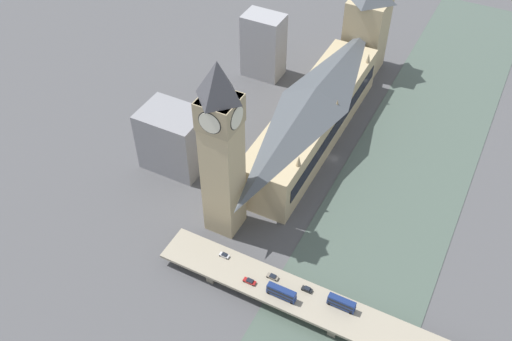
% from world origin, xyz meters
% --- Properties ---
extents(ground_plane, '(600.00, 600.00, 0.00)m').
position_xyz_m(ground_plane, '(0.00, 0.00, 0.00)').
color(ground_plane, '#4C4C4F').
extents(river_water, '(53.76, 360.00, 0.30)m').
position_xyz_m(river_water, '(-32.88, 0.00, 0.15)').
color(river_water, '#47564C').
rests_on(river_water, ground_plane).
extents(parliament_hall, '(23.58, 109.25, 29.94)m').
position_xyz_m(parliament_hall, '(14.56, -8.00, 14.86)').
color(parliament_hall, tan).
rests_on(parliament_hall, ground_plane).
extents(clock_tower, '(13.88, 13.88, 78.60)m').
position_xyz_m(clock_tower, '(24.96, 56.95, 42.46)').
color(clock_tower, tan).
rests_on(clock_tower, ground_plane).
extents(victoria_tower, '(19.85, 19.85, 53.91)m').
position_xyz_m(victoria_tower, '(14.61, -76.55, 24.96)').
color(victoria_tower, tan).
rests_on(victoria_tower, ground_plane).
extents(road_bridge, '(139.52, 15.16, 5.48)m').
position_xyz_m(road_bridge, '(-32.88, 78.86, 4.43)').
color(road_bridge, gray).
rests_on(road_bridge, ground_plane).
extents(double_decker_bus_lead, '(10.99, 2.47, 4.81)m').
position_xyz_m(double_decker_bus_lead, '(-12.03, 81.81, 8.13)').
color(double_decker_bus_lead, navy).
rests_on(double_decker_bus_lead, road_bridge).
extents(double_decker_bus_mid, '(10.09, 2.48, 4.64)m').
position_xyz_m(double_decker_bus_mid, '(-32.46, 76.07, 8.05)').
color(double_decker_bus_mid, navy).
rests_on(double_decker_bus_mid, road_bridge).
extents(car_northbound_lead, '(3.95, 1.82, 1.53)m').
position_xyz_m(car_northbound_lead, '(-19.11, 75.22, 6.23)').
color(car_northbound_lead, black).
rests_on(car_northbound_lead, road_bridge).
extents(car_northbound_mid, '(4.36, 1.93, 1.32)m').
position_xyz_m(car_northbound_mid, '(-5.73, 75.95, 6.15)').
color(car_northbound_mid, slate).
rests_on(car_northbound_mid, road_bridge).
extents(car_northbound_tail, '(4.77, 1.88, 1.47)m').
position_xyz_m(car_northbound_tail, '(0.80, 81.62, 6.21)').
color(car_northbound_tail, maroon).
rests_on(car_northbound_tail, road_bridge).
extents(car_southbound_lead, '(3.91, 1.75, 1.44)m').
position_xyz_m(car_southbound_lead, '(14.81, 75.59, 6.19)').
color(car_southbound_lead, silver).
rests_on(car_southbound_lead, road_bridge).
extents(city_block_west, '(27.28, 20.31, 28.75)m').
position_xyz_m(city_block_west, '(62.87, 35.51, 14.38)').
color(city_block_west, gray).
rests_on(city_block_west, ground_plane).
extents(city_block_center, '(20.79, 14.22, 34.91)m').
position_xyz_m(city_block_center, '(60.04, -46.64, 17.46)').
color(city_block_center, '#939399').
rests_on(city_block_center, ground_plane).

